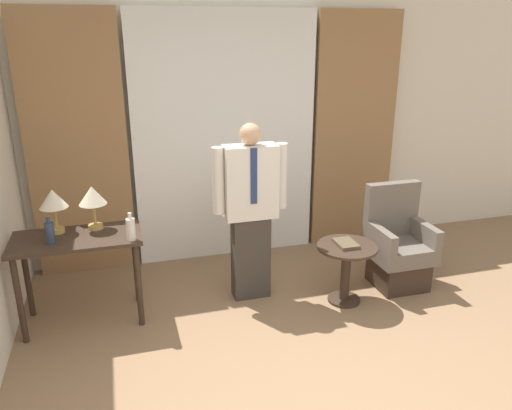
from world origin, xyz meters
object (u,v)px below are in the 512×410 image
bottle_by_lamp (131,229)px  person (251,207)px  desk (78,252)px  book (346,243)px  side_table (346,264)px  bottle_near_edge (50,232)px  armchair (398,249)px  table_lamp_right (92,198)px  table_lamp_left (53,201)px

bottle_by_lamp → person: person is taller
bottle_by_lamp → desk: bearing=156.3°
book → side_table: bearing=-62.0°
bottle_near_edge → side_table: bearing=-5.6°
desk → book: bearing=-7.8°
desk → bottle_by_lamp: 0.53m
bottle_near_edge → armchair: bearing=-1.3°
side_table → book: 0.19m
bottle_near_edge → armchair: bottle_near_edge is taller
desk → table_lamp_right: 0.46m
bottle_near_edge → person: size_ratio=0.14×
person → book: (0.79, -0.33, -0.31)m
person → armchair: bearing=-6.9°
bottle_by_lamp → person: (1.05, 0.21, 0.01)m
table_lamp_left → table_lamp_right: 0.31m
table_lamp_left → bottle_near_edge: bearing=-97.5°
person → armchair: size_ratio=1.65×
table_lamp_right → person: person is taller
bottle_by_lamp → table_lamp_left: bearing=150.9°
desk → book: (2.27, -0.31, -0.07)m
table_lamp_left → bottle_by_lamp: 0.69m
armchair → side_table: size_ratio=1.78×
bottle_by_lamp → armchair: 2.53m
table_lamp_left → table_lamp_right: size_ratio=1.00×
side_table → armchair: bearing=15.3°
bottle_near_edge → bottle_by_lamp: bearing=-9.6°
armchair → side_table: armchair is taller
person → side_table: size_ratio=2.93×
bottle_by_lamp → book: bottle_by_lamp is taller
table_lamp_left → table_lamp_right: bearing=0.0°
desk → bottle_by_lamp: bottle_by_lamp is taller
bottle_near_edge → desk: bearing=25.1°
armchair → book: armchair is taller
table_lamp_right → side_table: (2.13, -0.46, -0.68)m
table_lamp_left → armchair: 3.15m
table_lamp_left → book: table_lamp_left is taller
side_table → bottle_by_lamp: bearing=175.8°
desk → person: bearing=0.8°
desk → table_lamp_left: (-0.15, 0.14, 0.41)m
table_lamp_right → book: bearing=-11.9°
table_lamp_left → book: (2.42, -0.45, -0.48)m
armchair → bottle_near_edge: bearing=178.7°
person → book: bearing=-22.6°
person → book: person is taller
bottle_by_lamp → armchair: (2.48, 0.04, -0.50)m
table_lamp_left → armchair: bearing=-5.4°
desk → bottle_near_edge: size_ratio=4.64×
bottle_near_edge → person: 1.67m
armchair → side_table: (-0.63, -0.17, 0.01)m
table_lamp_right → bottle_near_edge: (-0.33, -0.22, -0.19)m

